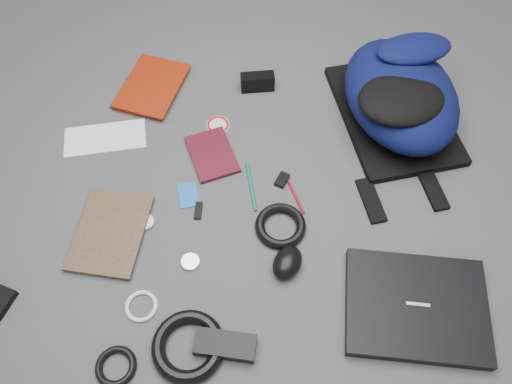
{
  "coord_description": "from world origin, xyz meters",
  "views": [
    {
      "loc": [
        0.04,
        -0.7,
        1.18
      ],
      "look_at": [
        0.0,
        0.0,
        0.02
      ],
      "focal_mm": 35.0,
      "sensor_mm": 36.0,
      "label": 1
    }
  ],
  "objects_px": {
    "backpack": "(400,95)",
    "mouse": "(287,263)",
    "compact_camera": "(257,82)",
    "laptop": "(416,307)",
    "textbook_red": "(126,80)",
    "power_brick": "(225,345)",
    "comic_book": "(78,228)",
    "dvd_case": "(212,155)"
  },
  "relations": [
    {
      "from": "backpack",
      "to": "mouse",
      "type": "distance_m",
      "value": 0.6
    },
    {
      "from": "compact_camera",
      "to": "mouse",
      "type": "height_order",
      "value": "compact_camera"
    },
    {
      "from": "laptop",
      "to": "textbook_red",
      "type": "xyz_separation_m",
      "value": [
        -0.83,
        0.69,
        -0.0
      ]
    },
    {
      "from": "textbook_red",
      "to": "power_brick",
      "type": "height_order",
      "value": "power_brick"
    },
    {
      "from": "power_brick",
      "to": "laptop",
      "type": "bearing_deg",
      "value": 19.11
    },
    {
      "from": "mouse",
      "to": "comic_book",
      "type": "bearing_deg",
      "value": -163.2
    },
    {
      "from": "textbook_red",
      "to": "compact_camera",
      "type": "bearing_deg",
      "value": 14.37
    },
    {
      "from": "textbook_red",
      "to": "dvd_case",
      "type": "xyz_separation_m",
      "value": [
        0.3,
        -0.27,
        -0.01
      ]
    },
    {
      "from": "dvd_case",
      "to": "compact_camera",
      "type": "bearing_deg",
      "value": 42.84
    },
    {
      "from": "laptop",
      "to": "dvd_case",
      "type": "height_order",
      "value": "laptop"
    },
    {
      "from": "backpack",
      "to": "laptop",
      "type": "distance_m",
      "value": 0.61
    },
    {
      "from": "power_brick",
      "to": "textbook_red",
      "type": "bearing_deg",
      "value": 120.16
    },
    {
      "from": "dvd_case",
      "to": "power_brick",
      "type": "distance_m",
      "value": 0.55
    },
    {
      "from": "comic_book",
      "to": "mouse",
      "type": "relative_size",
      "value": 2.53
    },
    {
      "from": "comic_book",
      "to": "mouse",
      "type": "height_order",
      "value": "mouse"
    },
    {
      "from": "comic_book",
      "to": "mouse",
      "type": "bearing_deg",
      "value": -2.37
    },
    {
      "from": "laptop",
      "to": "power_brick",
      "type": "relative_size",
      "value": 2.37
    },
    {
      "from": "mouse",
      "to": "power_brick",
      "type": "height_order",
      "value": "mouse"
    },
    {
      "from": "dvd_case",
      "to": "compact_camera",
      "type": "distance_m",
      "value": 0.29
    },
    {
      "from": "backpack",
      "to": "dvd_case",
      "type": "height_order",
      "value": "backpack"
    },
    {
      "from": "backpack",
      "to": "textbook_red",
      "type": "bearing_deg",
      "value": 158.25
    },
    {
      "from": "laptop",
      "to": "comic_book",
      "type": "distance_m",
      "value": 0.88
    },
    {
      "from": "textbook_red",
      "to": "compact_camera",
      "type": "relative_size",
      "value": 2.26
    },
    {
      "from": "mouse",
      "to": "power_brick",
      "type": "xyz_separation_m",
      "value": [
        -0.14,
        -0.21,
        -0.01
      ]
    },
    {
      "from": "textbook_red",
      "to": "comic_book",
      "type": "distance_m",
      "value": 0.53
    },
    {
      "from": "laptop",
      "to": "backpack",
      "type": "bearing_deg",
      "value": 92.88
    },
    {
      "from": "laptop",
      "to": "dvd_case",
      "type": "xyz_separation_m",
      "value": [
        -0.53,
        0.43,
        -0.01
      ]
    },
    {
      "from": "textbook_red",
      "to": "mouse",
      "type": "distance_m",
      "value": 0.8
    },
    {
      "from": "textbook_red",
      "to": "power_brick",
      "type": "bearing_deg",
      "value": -50.24
    },
    {
      "from": "comic_book",
      "to": "mouse",
      "type": "xyz_separation_m",
      "value": [
        0.55,
        -0.08,
        0.02
      ]
    },
    {
      "from": "comic_book",
      "to": "dvd_case",
      "type": "relative_size",
      "value": 1.45
    },
    {
      "from": "compact_camera",
      "to": "comic_book",
      "type": "bearing_deg",
      "value": -139.08
    },
    {
      "from": "dvd_case",
      "to": "compact_camera",
      "type": "height_order",
      "value": "compact_camera"
    },
    {
      "from": "textbook_red",
      "to": "compact_camera",
      "type": "height_order",
      "value": "compact_camera"
    },
    {
      "from": "textbook_red",
      "to": "comic_book",
      "type": "xyz_separation_m",
      "value": [
        -0.03,
        -0.52,
        -0.0
      ]
    },
    {
      "from": "backpack",
      "to": "compact_camera",
      "type": "relative_size",
      "value": 4.58
    },
    {
      "from": "comic_book",
      "to": "power_brick",
      "type": "bearing_deg",
      "value": -29.08
    },
    {
      "from": "comic_book",
      "to": "compact_camera",
      "type": "xyz_separation_m",
      "value": [
        0.45,
        0.52,
        0.02
      ]
    },
    {
      "from": "backpack",
      "to": "textbook_red",
      "type": "height_order",
      "value": "backpack"
    },
    {
      "from": "dvd_case",
      "to": "mouse",
      "type": "height_order",
      "value": "mouse"
    },
    {
      "from": "backpack",
      "to": "power_brick",
      "type": "height_order",
      "value": "backpack"
    },
    {
      "from": "laptop",
      "to": "mouse",
      "type": "bearing_deg",
      "value": 166.13
    }
  ]
}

